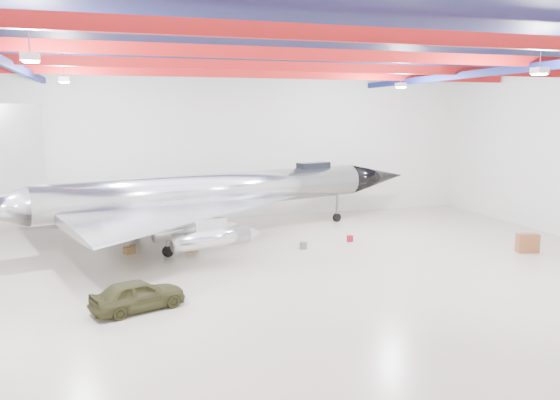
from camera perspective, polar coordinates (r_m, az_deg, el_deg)
name	(u,v)px	position (r m, az deg, el deg)	size (l,w,h in m)	color
floor	(276,271)	(27.87, -0.43, -7.43)	(40.00, 40.00, 0.00)	#BCB296
wall_back	(221,146)	(41.43, -6.22, 5.64)	(40.00, 40.00, 0.00)	silver
ceiling	(276,47)	(26.92, -0.46, 15.65)	(40.00, 40.00, 0.00)	#0A0F38
ceiling_structure	(276,62)	(26.85, -0.46, 14.22)	(39.50, 29.50, 1.08)	maroon
jet_aircraft	(215,196)	(34.81, -6.79, 0.46)	(30.06, 21.83, 8.39)	silver
jeep	(138,295)	(23.09, -14.63, -9.56)	(1.53, 3.79, 1.29)	#36351B
desk	(527,243)	(34.45, 24.44, -4.12)	(1.19, 0.59, 1.09)	brown
crate_ply	(130,250)	(32.32, -15.43, -5.08)	(0.58, 0.47, 0.41)	olive
toolbox_red	(195,242)	(33.69, -8.89, -4.34)	(0.50, 0.40, 0.35)	maroon
engine_drum	(303,246)	(32.29, 2.45, -4.78)	(0.44, 0.44, 0.40)	#59595B
crate_small	(133,246)	(33.59, -15.07, -4.67)	(0.35, 0.28, 0.25)	#59595B
tool_chest	(350,239)	(34.39, 7.32, -4.01)	(0.42, 0.42, 0.37)	maroon
oil_barrel	(191,248)	(32.08, -9.26, -4.94)	(0.63, 0.50, 0.44)	olive
spares_box	(232,229)	(37.14, -5.09, -3.00)	(0.42, 0.42, 0.38)	#59595B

